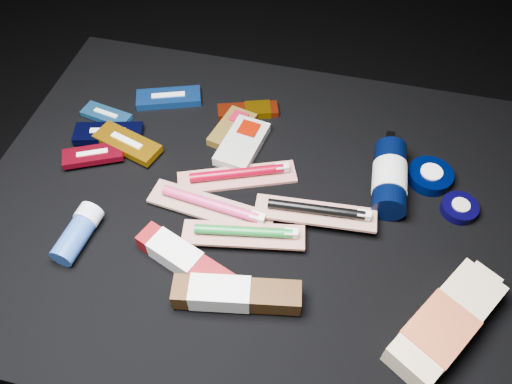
% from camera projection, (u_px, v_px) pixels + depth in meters
% --- Properties ---
extents(ground, '(3.00, 3.00, 0.00)m').
position_uv_depth(ground, '(249.00, 297.00, 1.23)').
color(ground, black).
rests_on(ground, ground).
extents(cloth_table, '(0.98, 0.78, 0.40)m').
position_uv_depth(cloth_table, '(248.00, 256.00, 1.07)').
color(cloth_table, black).
rests_on(cloth_table, ground).
extents(luna_bar_0, '(0.14, 0.09, 0.02)m').
position_uv_depth(luna_bar_0, '(169.00, 98.00, 1.06)').
color(luna_bar_0, '#134094').
rests_on(luna_bar_0, cloth_table).
extents(luna_bar_1, '(0.11, 0.06, 0.01)m').
position_uv_depth(luna_bar_1, '(106.00, 115.00, 1.03)').
color(luna_bar_1, '#2366A8').
rests_on(luna_bar_1, cloth_table).
extents(luna_bar_2, '(0.14, 0.08, 0.02)m').
position_uv_depth(luna_bar_2, '(108.00, 133.00, 0.99)').
color(luna_bar_2, black).
rests_on(luna_bar_2, cloth_table).
extents(luna_bar_3, '(0.14, 0.09, 0.02)m').
position_uv_depth(luna_bar_3, '(127.00, 143.00, 0.97)').
color(luna_bar_3, '#B77309').
rests_on(luna_bar_3, cloth_table).
extents(luna_bar_4, '(0.12, 0.09, 0.01)m').
position_uv_depth(luna_bar_4, '(93.00, 155.00, 0.95)').
color(luna_bar_4, maroon).
rests_on(luna_bar_4, cloth_table).
extents(clif_bar_0, '(0.08, 0.12, 0.02)m').
position_uv_depth(clif_bar_0, '(233.00, 128.00, 1.01)').
color(clif_bar_0, '#4D3A14').
rests_on(clif_bar_0, cloth_table).
extents(clif_bar_1, '(0.09, 0.14, 0.02)m').
position_uv_depth(clif_bar_1, '(243.00, 142.00, 0.98)').
color(clif_bar_1, '#A3A39D').
rests_on(clif_bar_1, cloth_table).
extents(power_bar, '(0.13, 0.08, 0.02)m').
position_uv_depth(power_bar, '(251.00, 110.00, 1.04)').
color(power_bar, maroon).
rests_on(power_bar, cloth_table).
extents(lotion_bottle, '(0.07, 0.19, 0.06)m').
position_uv_depth(lotion_bottle, '(390.00, 178.00, 0.90)').
color(lotion_bottle, black).
rests_on(lotion_bottle, cloth_table).
extents(cream_tin_upper, '(0.08, 0.08, 0.03)m').
position_uv_depth(cream_tin_upper, '(430.00, 176.00, 0.93)').
color(cream_tin_upper, black).
rests_on(cream_tin_upper, cloth_table).
extents(cream_tin_lower, '(0.06, 0.06, 0.02)m').
position_uv_depth(cream_tin_lower, '(459.00, 208.00, 0.89)').
color(cream_tin_lower, black).
rests_on(cream_tin_lower, cloth_table).
extents(bodywash_bottle, '(0.18, 0.22, 0.05)m').
position_uv_depth(bodywash_bottle, '(444.00, 325.00, 0.74)').
color(bodywash_bottle, beige).
rests_on(bodywash_bottle, cloth_table).
extents(deodorant_stick, '(0.05, 0.11, 0.04)m').
position_uv_depth(deodorant_stick, '(78.00, 233.00, 0.84)').
color(deodorant_stick, '#244897').
rests_on(deodorant_stick, cloth_table).
extents(toothbrush_pack_0, '(0.23, 0.13, 0.02)m').
position_uv_depth(toothbrush_pack_0, '(239.00, 175.00, 0.93)').
color(toothbrush_pack_0, '#B6B1AA').
rests_on(toothbrush_pack_0, cloth_table).
extents(toothbrush_pack_1, '(0.23, 0.08, 0.03)m').
position_uv_depth(toothbrush_pack_1, '(212.00, 207.00, 0.88)').
color(toothbrush_pack_1, '#B0A8A4').
rests_on(toothbrush_pack_1, cloth_table).
extents(toothbrush_pack_2, '(0.21, 0.08, 0.02)m').
position_uv_depth(toothbrush_pack_2, '(245.00, 233.00, 0.84)').
color(toothbrush_pack_2, '#B0A9A4').
rests_on(toothbrush_pack_2, cloth_table).
extents(toothbrush_pack_3, '(0.21, 0.06, 0.02)m').
position_uv_depth(toothbrush_pack_3, '(317.00, 212.00, 0.86)').
color(toothbrush_pack_3, '#B5AEA9').
rests_on(toothbrush_pack_3, cloth_table).
extents(toothpaste_carton_red, '(0.19, 0.11, 0.04)m').
position_uv_depth(toothpaste_carton_red, '(183.00, 260.00, 0.81)').
color(toothpaste_carton_red, maroon).
rests_on(toothpaste_carton_red, cloth_table).
extents(toothpaste_carton_green, '(0.20, 0.08, 0.04)m').
position_uv_depth(toothpaste_carton_green, '(231.00, 294.00, 0.77)').
color(toothpaste_carton_green, '#371F0C').
rests_on(toothpaste_carton_green, cloth_table).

